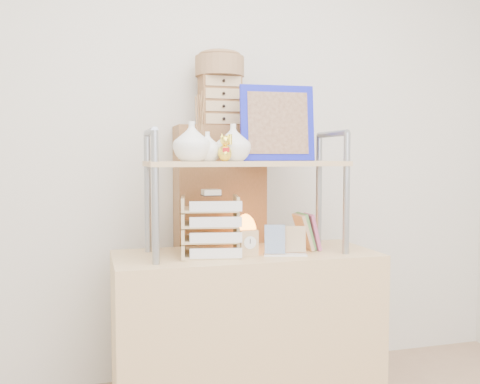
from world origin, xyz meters
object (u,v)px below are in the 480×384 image
object	(u,v)px
cabinet	(219,255)
salt_lamp	(245,232)
desk	(246,333)
letter_tray	(211,229)

from	to	relation	value
cabinet	salt_lamp	distance (m)	0.35
desk	cabinet	size ratio (longest dim) A/B	0.89
desk	letter_tray	xyz separation A→B (m)	(-0.17, -0.03, 0.49)
cabinet	letter_tray	xyz separation A→B (m)	(-0.13, -0.40, 0.19)
salt_lamp	cabinet	bearing A→B (deg)	100.05
desk	salt_lamp	size ratio (longest dim) A/B	6.92
desk	salt_lamp	distance (m)	0.47
desk	salt_lamp	bearing A→B (deg)	75.59
desk	cabinet	bearing A→B (deg)	95.67
desk	cabinet	distance (m)	0.48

